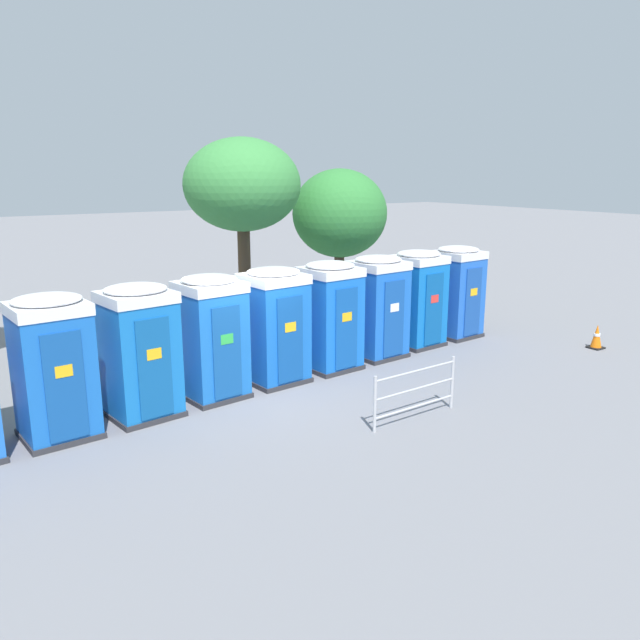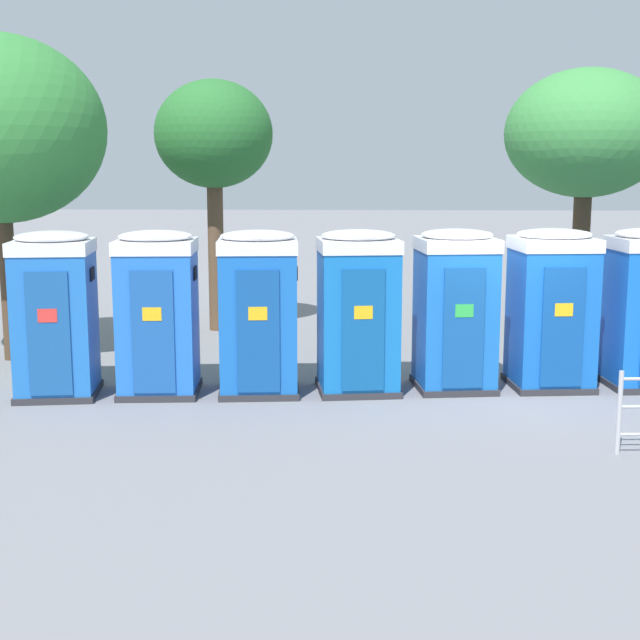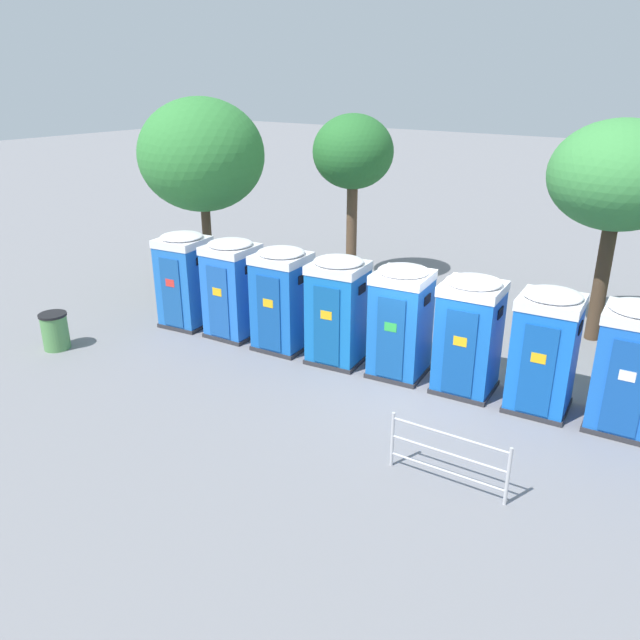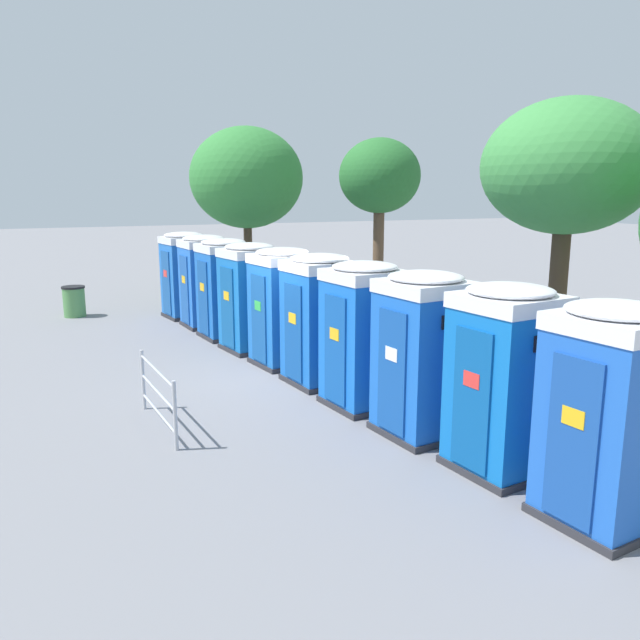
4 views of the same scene
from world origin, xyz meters
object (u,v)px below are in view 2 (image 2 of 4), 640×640
portapotty_2 (258,312)px  street_tree_0 (214,137)px  portapotty_5 (551,308)px  portapotty_4 (455,309)px  portapotty_3 (358,311)px  portapotty_1 (158,312)px  street_tree_2 (586,135)px  portapotty_0 (55,314)px

portapotty_2 → street_tree_0: street_tree_0 is taller
portapotty_5 → street_tree_0: bearing=141.5°
street_tree_0 → portapotty_4: bearing=-47.6°
portapotty_3 → portapotty_4: same height
portapotty_3 → portapotty_5: size_ratio=1.00×
portapotty_1 → portapotty_2: bearing=4.2°
street_tree_2 → portapotty_3: bearing=-133.0°
portapotty_3 → street_tree_0: 6.68m
portapotty_1 → street_tree_0: bearing=89.6°
portapotty_2 → portapotty_5: 4.64m
portapotty_1 → portapotty_3: size_ratio=1.00×
portapotty_0 → street_tree_0: (1.57, 5.71, 2.82)m
portapotty_5 → portapotty_2: bearing=-173.3°
portapotty_0 → portapotty_4: (6.14, 0.70, -0.00)m
portapotty_1 → portapotty_2: 1.55m
portapotty_1 → portapotty_3: same height
street_tree_0 → portapotty_0: bearing=-105.4°
portapotty_0 → street_tree_0: street_tree_0 is taller
portapotty_2 → portapotty_4: 3.09m
street_tree_0 → street_tree_2: bearing=-2.3°
portapotty_2 → portapotty_3: (1.54, 0.16, -0.00)m
portapotty_2 → street_tree_0: bearing=105.5°
portapotty_5 → street_tree_2: 5.58m
portapotty_3 → portapotty_5: (3.07, 0.38, -0.00)m
street_tree_2 → street_tree_0: bearing=177.7°
portapotty_3 → portapotty_5: bearing=7.1°
street_tree_0 → portapotty_1: bearing=-90.4°
portapotty_2 → portapotty_4: (3.07, 0.39, 0.00)m
portapotty_5 → street_tree_0: (-6.10, 4.85, 2.82)m
portapotty_4 → street_tree_0: size_ratio=0.48×
portapotty_0 → portapotty_3: 4.64m
portapotty_4 → portapotty_2: bearing=-172.8°
portapotty_4 → portapotty_5: size_ratio=1.00×
portapotty_1 → portapotty_4: size_ratio=1.00×
portapotty_0 → street_tree_0: size_ratio=0.48×
portapotty_4 → portapotty_5: same height
portapotty_0 → portapotty_3: (4.61, 0.47, -0.00)m
street_tree_0 → portapotty_5: bearing=-38.5°
portapotty_0 → portapotty_2: size_ratio=1.00×
portapotty_2 → portapotty_3: bearing=6.0°
portapotty_1 → street_tree_2: size_ratio=0.47×
portapotty_0 → portapotty_1: (1.53, 0.20, -0.00)m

